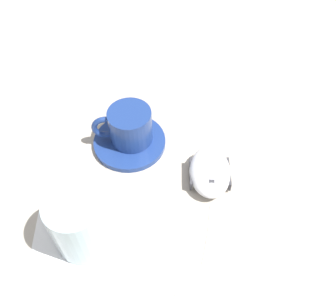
{
  "coord_description": "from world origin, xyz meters",
  "views": [
    {
      "loc": [
        0.07,
        0.37,
        0.53
      ],
      "look_at": [
        -0.1,
        0.02,
        0.03
      ],
      "focal_mm": 40.0,
      "sensor_mm": 36.0,
      "label": 1
    }
  ],
  "objects_px": {
    "computer_mouse": "(210,172)",
    "drinking_glass": "(79,223)",
    "saucer": "(130,142)",
    "coffee_cup": "(129,126)"
  },
  "relations": [
    {
      "from": "saucer",
      "to": "computer_mouse",
      "type": "bearing_deg",
      "value": 126.48
    },
    {
      "from": "coffee_cup",
      "to": "drinking_glass",
      "type": "xyz_separation_m",
      "value": [
        0.13,
        0.15,
        0.01
      ]
    },
    {
      "from": "computer_mouse",
      "to": "drinking_glass",
      "type": "bearing_deg",
      "value": 5.14
    },
    {
      "from": "saucer",
      "to": "computer_mouse",
      "type": "height_order",
      "value": "computer_mouse"
    },
    {
      "from": "computer_mouse",
      "to": "coffee_cup",
      "type": "bearing_deg",
      "value": -55.46
    },
    {
      "from": "saucer",
      "to": "coffee_cup",
      "type": "xyz_separation_m",
      "value": [
        -0.0,
        -0.0,
        0.04
      ]
    },
    {
      "from": "coffee_cup",
      "to": "computer_mouse",
      "type": "bearing_deg",
      "value": 124.54
    },
    {
      "from": "computer_mouse",
      "to": "drinking_glass",
      "type": "xyz_separation_m",
      "value": [
        0.22,
        0.02,
        0.04
      ]
    },
    {
      "from": "saucer",
      "to": "coffee_cup",
      "type": "height_order",
      "value": "coffee_cup"
    },
    {
      "from": "saucer",
      "to": "coffee_cup",
      "type": "distance_m",
      "value": 0.04
    }
  ]
}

